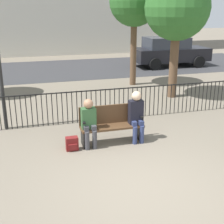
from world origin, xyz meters
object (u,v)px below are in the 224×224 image
(seated_person_1, at_px, (136,113))
(parked_car_0, at_px, (169,51))
(tree_0, at_px, (177,9))
(tree_2, at_px, (134,2))
(seated_person_0, at_px, (89,120))
(park_bench, at_px, (111,123))
(backpack, at_px, (72,144))

(seated_person_1, relative_size, parked_car_0, 0.30)
(tree_0, xyz_separation_m, tree_2, (-0.76, 2.22, 0.24))
(seated_person_1, distance_m, parked_car_0, 10.67)
(seated_person_0, height_order, tree_2, tree_2)
(park_bench, distance_m, backpack, 1.09)
(park_bench, xyz_separation_m, parked_car_0, (5.95, 9.11, 0.36))
(park_bench, distance_m, seated_person_0, 0.62)
(backpack, height_order, tree_2, tree_2)
(parked_car_0, bearing_deg, tree_0, -114.66)
(park_bench, distance_m, tree_0, 5.38)
(seated_person_1, bearing_deg, seated_person_0, -179.74)
(seated_person_1, distance_m, backpack, 1.72)
(tree_2, height_order, parked_car_0, tree_2)
(park_bench, height_order, seated_person_1, seated_person_1)
(seated_person_1, bearing_deg, park_bench, 168.56)
(park_bench, height_order, tree_0, tree_0)
(backpack, bearing_deg, tree_2, 58.42)
(backpack, bearing_deg, parked_car_0, 53.27)
(seated_person_1, relative_size, tree_2, 0.29)
(park_bench, bearing_deg, tree_2, 65.45)
(tree_0, bearing_deg, tree_2, 108.95)
(tree_2, bearing_deg, backpack, -121.58)
(seated_person_1, bearing_deg, parked_car_0, 59.93)
(park_bench, distance_m, seated_person_1, 0.66)
(parked_car_0, bearing_deg, seated_person_0, -125.26)
(park_bench, distance_m, parked_car_0, 10.89)
(seated_person_0, bearing_deg, seated_person_1, 0.26)
(park_bench, relative_size, tree_0, 0.36)
(backpack, bearing_deg, tree_0, 39.47)
(park_bench, xyz_separation_m, tree_0, (3.29, 3.32, 2.65))
(park_bench, relative_size, tree_2, 0.35)
(park_bench, bearing_deg, seated_person_1, -11.44)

